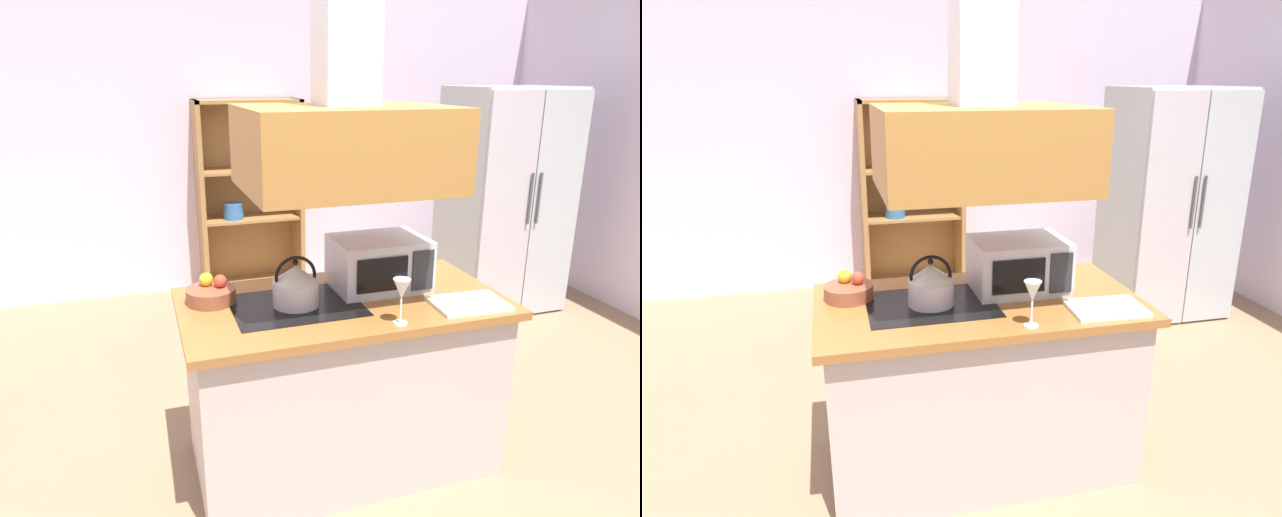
% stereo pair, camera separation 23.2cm
% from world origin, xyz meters
% --- Properties ---
extents(ground_plane, '(7.80, 7.80, 0.00)m').
position_xyz_m(ground_plane, '(0.00, 0.00, 0.00)').
color(ground_plane, '#8E7052').
extents(wall_back, '(6.00, 0.12, 2.70)m').
position_xyz_m(wall_back, '(0.00, 3.00, 1.35)').
color(wall_back, silver).
rests_on(wall_back, ground).
extents(kitchen_island, '(1.55, 0.82, 0.90)m').
position_xyz_m(kitchen_island, '(-0.02, 0.13, 0.45)').
color(kitchen_island, '#BCAEAA').
rests_on(kitchen_island, ground).
extents(range_hood, '(0.90, 0.70, 1.26)m').
position_xyz_m(range_hood, '(-0.02, 0.13, 1.74)').
color(range_hood, '#A57032').
extents(refrigerator, '(0.90, 0.78, 1.84)m').
position_xyz_m(refrigerator, '(2.02, 1.76, 0.92)').
color(refrigerator, '#B0BDBE').
rests_on(refrigerator, ground).
extents(dish_cabinet, '(0.92, 0.40, 1.73)m').
position_xyz_m(dish_cabinet, '(0.04, 2.78, 0.77)').
color(dish_cabinet, olive).
rests_on(dish_cabinet, ground).
extents(kettle, '(0.22, 0.22, 0.24)m').
position_xyz_m(kettle, '(-0.26, 0.13, 1.00)').
color(kettle, '#BDB5BB').
rests_on(kettle, kitchen_island).
extents(cutting_board, '(0.35, 0.26, 0.02)m').
position_xyz_m(cutting_board, '(0.51, -0.12, 0.91)').
color(cutting_board, white).
rests_on(cutting_board, kitchen_island).
extents(microwave, '(0.46, 0.35, 0.26)m').
position_xyz_m(microwave, '(0.21, 0.24, 1.03)').
color(microwave, '#B7BABF').
rests_on(microwave, kitchen_island).
extents(wine_glass_on_counter, '(0.08, 0.08, 0.21)m').
position_xyz_m(wine_glass_on_counter, '(0.12, -0.20, 1.05)').
color(wine_glass_on_counter, silver).
rests_on(wine_glass_on_counter, kitchen_island).
extents(fruit_bowl, '(0.23, 0.23, 0.13)m').
position_xyz_m(fruit_bowl, '(-0.63, 0.30, 0.94)').
color(fruit_bowl, brown).
rests_on(fruit_bowl, kitchen_island).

